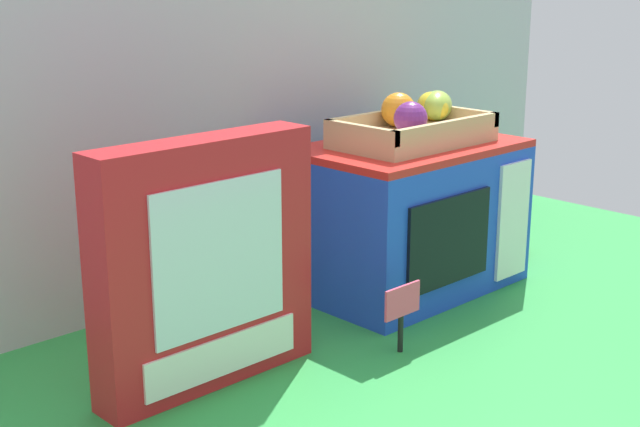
{
  "coord_description": "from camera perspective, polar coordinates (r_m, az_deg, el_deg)",
  "views": [
    {
      "loc": [
        -0.96,
        -0.91,
        0.53
      ],
      "look_at": [
        -0.08,
        0.0,
        0.18
      ],
      "focal_mm": 49.93,
      "sensor_mm": 36.0,
      "label": 1
    }
  ],
  "objects": [
    {
      "name": "ground_plane",
      "position": [
        1.42,
        2.55,
        -6.39
      ],
      "size": [
        1.7,
        1.7,
        0.0
      ],
      "primitive_type": "plane",
      "color": "green",
      "rests_on": "ground"
    },
    {
      "name": "display_back_panel",
      "position": [
        1.52,
        -4.5,
        10.14
      ],
      "size": [
        1.61,
        0.03,
        0.78
      ],
      "primitive_type": "cube",
      "color": "#B7BABF",
      "rests_on": "ground"
    },
    {
      "name": "toy_microwave",
      "position": [
        1.5,
        5.66,
        -0.19
      ],
      "size": [
        0.37,
        0.25,
        0.25
      ],
      "color": "blue",
      "rests_on": "ground"
    },
    {
      "name": "food_groups_crate",
      "position": [
        1.49,
        6.18,
        5.7
      ],
      "size": [
        0.29,
        0.16,
        0.08
      ],
      "color": "tan",
      "rests_on": "toy_microwave"
    },
    {
      "name": "cookie_set_box",
      "position": [
        1.15,
        -7.34,
        -3.26
      ],
      "size": [
        0.31,
        0.07,
        0.33
      ],
      "color": "red",
      "rests_on": "ground"
    },
    {
      "name": "price_sign",
      "position": [
        1.26,
        5.28,
        -6.06
      ],
      "size": [
        0.07,
        0.01,
        0.1
      ],
      "color": "black",
      "rests_on": "ground"
    },
    {
      "name": "loose_toy_apple",
      "position": [
        1.73,
        12.21,
        -1.61
      ],
      "size": [
        0.06,
        0.06,
        0.06
      ],
      "primitive_type": "sphere",
      "color": "red",
      "rests_on": "ground"
    }
  ]
}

